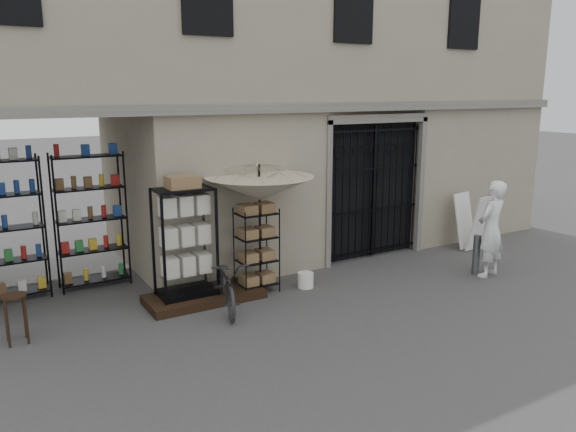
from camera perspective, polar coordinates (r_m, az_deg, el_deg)
ground at (r=9.85m, az=8.29°, el=-8.71°), size 80.00×80.00×0.00m
main_building at (r=12.56m, az=-3.06°, el=16.89°), size 14.00×4.00×9.00m
shop_recess at (r=10.18m, az=-22.49°, el=-0.02°), size 3.00×1.70×3.00m
shop_shelving at (r=10.71m, az=-23.05°, el=-0.85°), size 2.70×0.50×2.50m
iron_gate at (r=12.23m, az=8.20°, el=2.79°), size 2.50×0.21×3.00m
step_platform at (r=9.93m, az=-8.50°, el=-8.08°), size 2.00×0.90×0.15m
display_cabinet at (r=9.58m, az=-10.39°, el=-3.21°), size 0.95×0.62×2.00m
wire_rack at (r=10.08m, az=-3.21°, el=-3.58°), size 0.78×0.65×1.54m
market_umbrella at (r=9.91m, az=-2.93°, el=3.47°), size 2.15×2.18×2.76m
white_bucket at (r=10.43m, az=1.80°, el=-6.52°), size 0.35×0.35×0.28m
bicycle at (r=9.55m, az=-6.15°, el=-9.34°), size 0.83×1.04×1.71m
wooden_stool at (r=9.04m, az=-25.91°, el=-9.28°), size 0.35×0.35×0.73m
steel_bollard at (r=11.71m, az=18.59°, el=-3.74°), size 0.17×0.17×0.79m
shopkeeper at (r=11.79m, az=19.60°, el=-5.72°), size 1.09×2.00×0.45m
easel_sign at (r=13.41m, az=18.19°, el=-0.56°), size 0.71×0.79×1.26m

